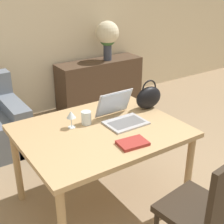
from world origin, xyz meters
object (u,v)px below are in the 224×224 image
object	(u,v)px
laptop	(120,113)
drinking_glass	(86,118)
chair	(208,207)
handbag	(149,97)
flower_vase	(107,35)
wine_glass	(71,115)

from	to	relation	value
laptop	drinking_glass	size ratio (longest dim) A/B	3.16
chair	drinking_glass	bearing A→B (deg)	97.90
handbag	flower_vase	xyz separation A→B (m)	(0.74, 1.81, 0.21)
chair	flower_vase	size ratio (longest dim) A/B	1.62
wine_glass	flower_vase	xyz separation A→B (m)	(1.51, 1.78, 0.21)
flower_vase	wine_glass	bearing A→B (deg)	-130.36
drinking_glass	flower_vase	bearing A→B (deg)	52.34
chair	drinking_glass	xyz separation A→B (m)	(-0.29, 1.08, 0.30)
drinking_glass	handbag	world-z (taller)	handbag
chair	handbag	size ratio (longest dim) A/B	3.39
laptop	flower_vase	size ratio (longest dim) A/B	0.61
laptop	handbag	bearing A→B (deg)	10.66
wine_glass	handbag	size ratio (longest dim) A/B	0.54
drinking_glass	wine_glass	bearing A→B (deg)	177.41
chair	wine_glass	xyz separation A→B (m)	(-0.42, 1.08, 0.35)
laptop	drinking_glass	world-z (taller)	laptop
laptop	handbag	size ratio (longest dim) A/B	1.28
chair	handbag	xyz separation A→B (m)	(0.35, 1.04, 0.35)
chair	handbag	bearing A→B (deg)	64.34
drinking_glass	flower_vase	size ratio (longest dim) A/B	0.19
drinking_glass	wine_glass	size ratio (longest dim) A/B	0.76
wine_glass	drinking_glass	bearing A→B (deg)	-2.59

